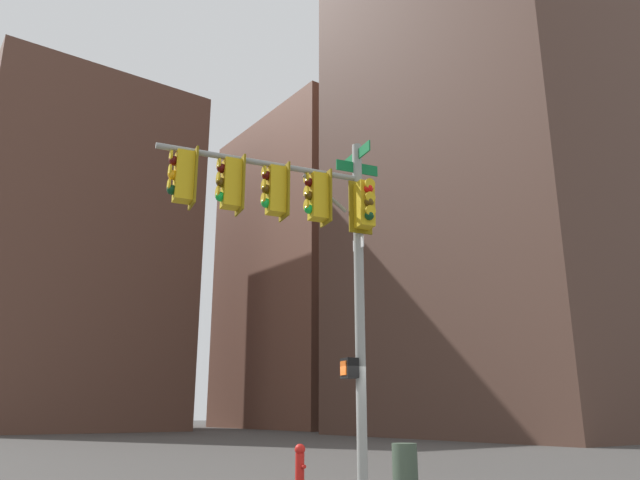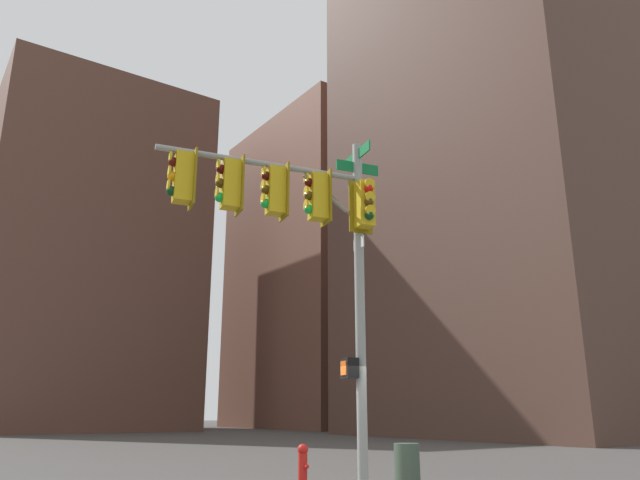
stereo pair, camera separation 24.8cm
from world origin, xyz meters
TOP-DOWN VIEW (x-y plane):
  - signal_pole_assembly at (0.21, -1.36)m, footprint 1.62×4.78m
  - fire_hydrant at (-2.82, 0.72)m, footprint 0.34×0.26m
  - litter_bin at (-0.30, 1.81)m, footprint 0.56×0.56m
  - building_brick_nearside at (-17.36, 27.68)m, footprint 21.29×16.74m
  - building_brick_midblock at (-50.07, 5.39)m, footprint 20.61×18.42m
  - building_brick_farside at (-43.17, 31.27)m, footprint 20.07×18.17m

SIDE VIEW (x-z plane):
  - fire_hydrant at x=-2.82m, z-range 0.04..0.91m
  - litter_bin at x=-0.30m, z-range 0.00..0.95m
  - signal_pole_assembly at x=0.21m, z-range 1.66..9.04m
  - building_brick_midblock at x=-50.07m, z-range 0.00..31.36m
  - building_brick_farside at x=-43.17m, z-range 0.00..32.93m
  - building_brick_nearside at x=-17.36m, z-range 0.00..50.54m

